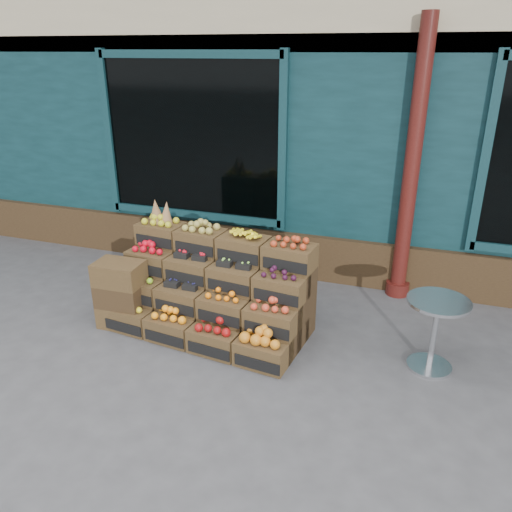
% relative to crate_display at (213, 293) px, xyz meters
% --- Properties ---
extents(ground, '(60.00, 60.00, 0.00)m').
position_rel_crate_display_xyz_m(ground, '(0.65, -0.59, -0.40)').
color(ground, '#424245').
rests_on(ground, ground).
extents(shop_facade, '(12.00, 6.24, 4.80)m').
position_rel_crate_display_xyz_m(shop_facade, '(0.66, 4.53, 2.00)').
color(shop_facade, '#0E2D32').
rests_on(shop_facade, ground).
extents(crate_display, '(2.17, 1.23, 1.30)m').
position_rel_crate_display_xyz_m(crate_display, '(0.00, 0.00, 0.00)').
color(crate_display, '#46331B').
rests_on(crate_display, ground).
extents(spare_crates, '(0.51, 0.37, 0.75)m').
position_rel_crate_display_xyz_m(spare_crates, '(-0.94, -0.31, -0.03)').
color(spare_crates, '#46331B').
rests_on(spare_crates, ground).
extents(bistro_table, '(0.57, 0.57, 0.72)m').
position_rel_crate_display_xyz_m(bistro_table, '(2.27, -0.05, 0.05)').
color(bistro_table, '#BBBDC2').
rests_on(bistro_table, ground).
extents(shopkeeper, '(0.85, 0.70, 2.00)m').
position_rel_crate_display_xyz_m(shopkeeper, '(-1.08, 2.14, 0.60)').
color(shopkeeper, '#1A5D27').
rests_on(shopkeeper, ground).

